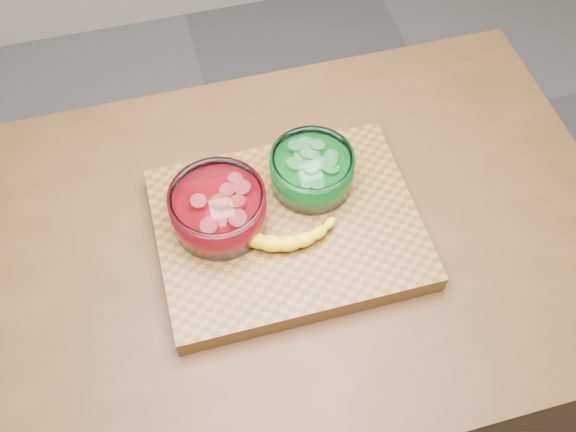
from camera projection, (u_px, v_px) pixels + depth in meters
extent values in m
plane|color=slate|center=(288.00, 394.00, 1.89)|extent=(3.50, 3.50, 0.00)
cube|color=#4E3017|center=(288.00, 334.00, 1.51)|extent=(1.20, 0.80, 0.90)
cube|color=brown|center=(288.00, 229.00, 1.12)|extent=(0.45, 0.35, 0.04)
cylinder|color=white|center=(218.00, 209.00, 1.07)|extent=(0.16, 0.16, 0.08)
cylinder|color=#B50815|center=(219.00, 212.00, 1.08)|extent=(0.14, 0.14, 0.04)
cylinder|color=#E54852|center=(217.00, 202.00, 1.06)|extent=(0.13, 0.13, 0.02)
cylinder|color=white|center=(312.00, 170.00, 1.12)|extent=(0.15, 0.15, 0.07)
cylinder|color=#127F24|center=(312.00, 174.00, 1.13)|extent=(0.13, 0.13, 0.04)
cylinder|color=#5DC564|center=(312.00, 164.00, 1.11)|extent=(0.12, 0.12, 0.02)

